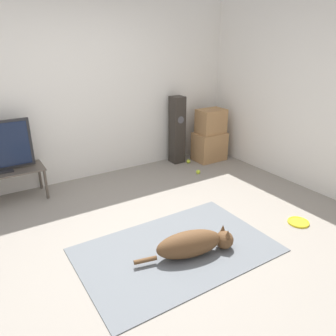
% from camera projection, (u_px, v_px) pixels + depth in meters
% --- Properties ---
extents(ground_plane, '(12.00, 12.00, 0.00)m').
position_uv_depth(ground_plane, '(149.00, 246.00, 3.35)').
color(ground_plane, gray).
extents(wall_back, '(8.00, 0.06, 2.55)m').
position_uv_depth(wall_back, '(73.00, 93.00, 4.53)').
color(wall_back, silver).
rests_on(wall_back, ground_plane).
extents(wall_right, '(0.06, 8.00, 2.55)m').
position_uv_depth(wall_right, '(325.00, 97.00, 4.17)').
color(wall_right, silver).
rests_on(wall_right, ground_plane).
extents(area_rug, '(1.92, 1.23, 0.01)m').
position_uv_depth(area_rug, '(177.00, 250.00, 3.28)').
color(area_rug, slate).
rests_on(area_rug, ground_plane).
extents(dog, '(1.00, 0.37, 0.27)m').
position_uv_depth(dog, '(194.00, 244.00, 3.15)').
color(dog, brown).
rests_on(dog, area_rug).
extents(frisbee, '(0.24, 0.24, 0.03)m').
position_uv_depth(frisbee, '(298.00, 222.00, 3.76)').
color(frisbee, yellow).
rests_on(frisbee, ground_plane).
extents(cardboard_box_lower, '(0.52, 0.37, 0.48)m').
position_uv_depth(cardboard_box_lower, '(209.00, 146.00, 5.63)').
color(cardboard_box_lower, '#A87A4C').
rests_on(cardboard_box_lower, ground_plane).
extents(cardboard_box_upper, '(0.45, 0.33, 0.40)m').
position_uv_depth(cardboard_box_upper, '(211.00, 121.00, 5.49)').
color(cardboard_box_upper, '#A87A4C').
rests_on(cardboard_box_upper, cardboard_box_lower).
extents(floor_speaker, '(0.21, 0.21, 1.11)m').
position_uv_depth(floor_speaker, '(177.00, 130.00, 5.42)').
color(floor_speaker, '#2D2823').
rests_on(floor_speaker, ground_plane).
extents(tv_stand, '(1.04, 0.42, 0.42)m').
position_uv_depth(tv_stand, '(1.00, 176.00, 4.11)').
color(tv_stand, brown).
rests_on(tv_stand, ground_plane).
extents(tennis_ball_by_boxes, '(0.07, 0.07, 0.07)m').
position_uv_depth(tennis_ball_by_boxes, '(198.00, 172.00, 5.11)').
color(tennis_ball_by_boxes, '#C6E033').
rests_on(tennis_ball_by_boxes, ground_plane).
extents(tennis_ball_near_speaker, '(0.07, 0.07, 0.07)m').
position_uv_depth(tennis_ball_near_speaker, '(188.00, 161.00, 5.54)').
color(tennis_ball_near_speaker, '#C6E033').
rests_on(tennis_ball_near_speaker, ground_plane).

